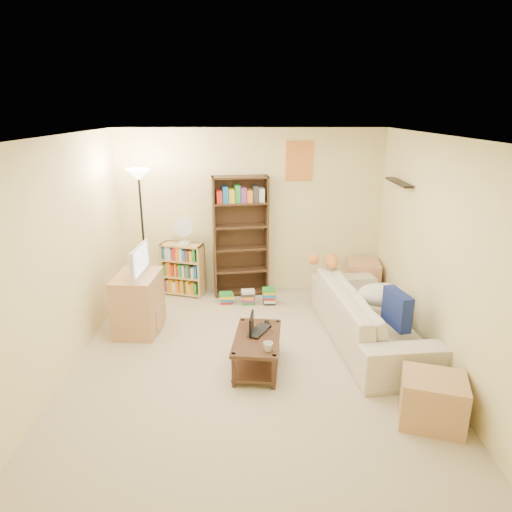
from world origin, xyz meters
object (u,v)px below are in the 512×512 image
mug (268,347)px  floor_lamp (140,199)px  tv_stand (139,303)px  short_bookshelf (183,269)px  end_cabinet (433,400)px  desk_fan (184,230)px  tall_bookshelf (241,234)px  sofa (369,315)px  side_table (363,279)px  laptop (263,332)px  television (135,261)px  tabby_cat (328,260)px  coffee_table (257,348)px

mug → floor_lamp: bearing=130.0°
mug → tv_stand: size_ratio=0.14×
short_bookshelf → mug: bearing=-47.3°
floor_lamp → tv_stand: bearing=-85.9°
tv_stand → end_cabinet: tv_stand is taller
desk_fan → tall_bookshelf: bearing=4.4°
sofa → desk_fan: 2.95m
floor_lamp → side_table: (3.21, 0.37, -1.31)m
sofa → end_cabinet: sofa is taller
laptop → television: bearing=88.9°
sofa → laptop: 1.43m
laptop → television: television is taller
laptop → short_bookshelf: size_ratio=0.51×
tabby_cat → end_cabinet: 2.55m
laptop → side_table: (1.58, 1.97, -0.13)m
laptop → floor_lamp: bearing=73.0°
end_cabinet → laptop: bearing=146.2°
coffee_table → desk_fan: bearing=122.8°
laptop → end_cabinet: bearing=-96.3°
desk_fan → floor_lamp: bearing=-139.7°
short_bookshelf → side_table: bearing=14.3°
tv_stand → desk_fan: size_ratio=1.80×
sofa → end_cabinet: (0.20, -1.57, -0.11)m
short_bookshelf → sofa: bearing=-15.0°
laptop → side_table: side_table is taller
television → desk_fan: desk_fan is taller
tabby_cat → end_cabinet: bearing=-76.3°
floor_lamp → short_bookshelf: bearing=45.7°
laptop → tv_stand: size_ratio=0.54×
television → tabby_cat: bearing=-73.9°
sofa → laptop: bearing=106.5°
short_bookshelf → end_cabinet: bearing=-32.5°
tall_bookshelf → desk_fan: (-0.84, -0.06, 0.08)m
coffee_table → end_cabinet: bearing=-24.8°
sofa → short_bookshelf: size_ratio=2.95×
tabby_cat → laptop: tabby_cat is taller
tv_stand → desk_fan: (0.45, 1.17, 0.66)m
laptop → floor_lamp: 2.57m
side_table → laptop: bearing=-128.7°
tv_stand → side_table: (3.15, 1.11, -0.11)m
tall_bookshelf → side_table: 1.99m
coffee_table → end_cabinet: (1.58, -0.94, -0.02)m
short_bookshelf → desk_fan: desk_fan is taller
floor_lamp → laptop: bearing=-44.5°
coffee_table → short_bookshelf: (-1.11, 2.15, 0.16)m
mug → tv_stand: (-1.62, 1.25, -0.06)m
desk_fan → tv_stand: bearing=-111.0°
tabby_cat → short_bookshelf: 2.23m
mug → desk_fan: bearing=115.8°
television → end_cabinet: size_ratio=1.20×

